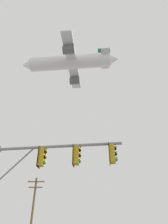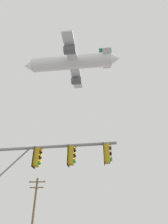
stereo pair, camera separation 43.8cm
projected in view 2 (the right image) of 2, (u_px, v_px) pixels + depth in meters
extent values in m
cylinder|color=gray|center=(54.00, 147.00, 10.34)|extent=(6.30, 0.74, 0.15)
cylinder|color=gray|center=(9.00, 167.00, 10.09)|extent=(1.95, 0.26, 1.98)
cube|color=gold|center=(107.00, 154.00, 9.73)|extent=(0.29, 0.34, 0.90)
cylinder|color=gold|center=(106.00, 144.00, 10.00)|extent=(0.05, 0.05, 0.12)
cube|color=black|center=(104.00, 154.00, 9.74)|extent=(0.07, 0.46, 1.04)
sphere|color=black|center=(110.00, 148.00, 9.85)|extent=(0.20, 0.20, 0.20)
cylinder|color=gold|center=(111.00, 147.00, 9.88)|extent=(0.06, 0.21, 0.21)
sphere|color=black|center=(110.00, 154.00, 9.70)|extent=(0.20, 0.20, 0.20)
cylinder|color=gold|center=(111.00, 152.00, 9.73)|extent=(0.06, 0.21, 0.21)
sphere|color=green|center=(110.00, 159.00, 9.55)|extent=(0.20, 0.20, 0.20)
cylinder|color=gold|center=(112.00, 158.00, 9.58)|extent=(0.06, 0.21, 0.21)
cube|color=gold|center=(71.00, 156.00, 9.94)|extent=(0.29, 0.34, 0.90)
cylinder|color=gold|center=(72.00, 146.00, 10.21)|extent=(0.05, 0.05, 0.12)
cube|color=black|center=(68.00, 156.00, 9.96)|extent=(0.07, 0.46, 1.04)
sphere|color=black|center=(74.00, 150.00, 10.07)|extent=(0.20, 0.20, 0.20)
cylinder|color=gold|center=(76.00, 149.00, 10.09)|extent=(0.06, 0.21, 0.21)
sphere|color=black|center=(74.00, 156.00, 9.92)|extent=(0.20, 0.20, 0.20)
cylinder|color=gold|center=(76.00, 154.00, 9.94)|extent=(0.06, 0.21, 0.21)
sphere|color=green|center=(74.00, 161.00, 9.77)|extent=(0.20, 0.20, 0.20)
cylinder|color=gold|center=(75.00, 160.00, 9.79)|extent=(0.06, 0.21, 0.21)
cube|color=gold|center=(37.00, 157.00, 10.16)|extent=(0.29, 0.34, 0.90)
cylinder|color=gold|center=(38.00, 148.00, 10.43)|extent=(0.05, 0.05, 0.12)
cube|color=black|center=(34.00, 158.00, 10.17)|extent=(0.07, 0.46, 1.04)
sphere|color=black|center=(41.00, 152.00, 10.28)|extent=(0.20, 0.20, 0.20)
cylinder|color=gold|center=(42.00, 151.00, 10.31)|extent=(0.06, 0.21, 0.21)
sphere|color=black|center=(40.00, 157.00, 10.13)|extent=(0.20, 0.20, 0.20)
cylinder|color=gold|center=(41.00, 156.00, 10.16)|extent=(0.06, 0.21, 0.21)
sphere|color=green|center=(39.00, 163.00, 9.98)|extent=(0.20, 0.20, 0.20)
cylinder|color=gold|center=(41.00, 162.00, 10.01)|extent=(0.06, 0.21, 0.21)
cylinder|color=brown|center=(33.00, 215.00, 24.53)|extent=(0.28, 0.28, 8.76)
cube|color=brown|center=(37.00, 182.00, 26.61)|extent=(2.20, 0.12, 0.12)
cube|color=brown|center=(37.00, 188.00, 26.23)|extent=(1.80, 0.12, 0.12)
cylinder|color=gray|center=(31.00, 181.00, 26.71)|extent=(0.10, 0.10, 0.18)
cylinder|color=gray|center=(44.00, 181.00, 26.63)|extent=(0.10, 0.10, 0.18)
cylinder|color=white|center=(71.00, 62.00, 56.01)|extent=(21.97, 5.15, 3.87)
cone|color=white|center=(29.00, 66.00, 57.16)|extent=(2.88, 3.83, 3.68)
cone|color=white|center=(115.00, 59.00, 54.88)|extent=(2.61, 3.43, 3.29)
cube|color=silver|center=(74.00, 64.00, 55.64)|extent=(3.87, 20.69, 0.44)
cylinder|color=#595B60|center=(70.00, 50.00, 50.19)|extent=(3.03, 2.35, 2.18)
cylinder|color=#595B60|center=(77.00, 81.00, 59.85)|extent=(3.03, 2.35, 2.18)
cube|color=#0C5933|center=(105.00, 54.00, 56.29)|extent=(3.40, 0.49, 4.60)
cube|color=silver|center=(107.00, 58.00, 55.29)|extent=(2.60, 7.38, 0.24)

